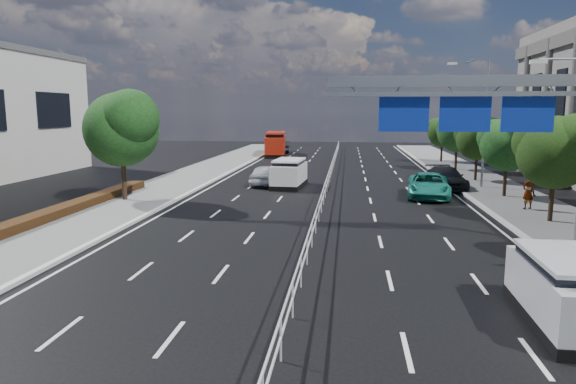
{
  "coord_description": "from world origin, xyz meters",
  "views": [
    {
      "loc": [
        1.38,
        -11.24,
        5.43
      ],
      "look_at": [
        -0.85,
        7.78,
        2.4
      ],
      "focal_mm": 32.0,
      "sensor_mm": 36.0,
      "label": 1
    }
  ],
  "objects_px": {
    "red_bus": "(276,143)",
    "parked_car_dark": "(446,178)",
    "overhead_gantry": "(485,107)",
    "pedestrian_b": "(530,183)",
    "near_car_silver": "(265,175)",
    "silver_minivan": "(566,291)",
    "pedestrian_a": "(528,192)",
    "white_minivan": "(289,173)",
    "parked_car_teal": "(429,185)",
    "near_car_dark": "(283,147)"
  },
  "relations": [
    {
      "from": "red_bus",
      "to": "parked_car_dark",
      "type": "relative_size",
      "value": 1.9
    },
    {
      "from": "overhead_gantry",
      "to": "pedestrian_b",
      "type": "height_order",
      "value": "overhead_gantry"
    },
    {
      "from": "near_car_silver",
      "to": "parked_car_dark",
      "type": "xyz_separation_m",
      "value": [
        12.98,
        -0.28,
        0.01
      ]
    },
    {
      "from": "silver_minivan",
      "to": "pedestrian_a",
      "type": "bearing_deg",
      "value": 76.48
    },
    {
      "from": "white_minivan",
      "to": "red_bus",
      "type": "bearing_deg",
      "value": 104.31
    },
    {
      "from": "pedestrian_a",
      "to": "silver_minivan",
      "type": "bearing_deg",
      "value": 49.19
    },
    {
      "from": "near_car_silver",
      "to": "pedestrian_b",
      "type": "xyz_separation_m",
      "value": [
        17.52,
        -3.7,
        0.19
      ]
    },
    {
      "from": "parked_car_teal",
      "to": "pedestrian_b",
      "type": "relative_size",
      "value": 3.47
    },
    {
      "from": "overhead_gantry",
      "to": "parked_car_dark",
      "type": "bearing_deg",
      "value": 84.32
    },
    {
      "from": "overhead_gantry",
      "to": "parked_car_dark",
      "type": "relative_size",
      "value": 1.98
    },
    {
      "from": "white_minivan",
      "to": "pedestrian_a",
      "type": "relative_size",
      "value": 2.45
    },
    {
      "from": "overhead_gantry",
      "to": "red_bus",
      "type": "bearing_deg",
      "value": 108.95
    },
    {
      "from": "white_minivan",
      "to": "near_car_dark",
      "type": "relative_size",
      "value": 1.04
    },
    {
      "from": "silver_minivan",
      "to": "parked_car_dark",
      "type": "bearing_deg",
      "value": 88.27
    },
    {
      "from": "white_minivan",
      "to": "near_car_dark",
      "type": "bearing_deg",
      "value": 102.28
    },
    {
      "from": "near_car_silver",
      "to": "pedestrian_a",
      "type": "xyz_separation_m",
      "value": [
        15.82,
        -8.46,
        0.36
      ]
    },
    {
      "from": "overhead_gantry",
      "to": "parked_car_teal",
      "type": "height_order",
      "value": "overhead_gantry"
    },
    {
      "from": "silver_minivan",
      "to": "pedestrian_a",
      "type": "height_order",
      "value": "pedestrian_a"
    },
    {
      "from": "red_bus",
      "to": "pedestrian_a",
      "type": "bearing_deg",
      "value": -67.09
    },
    {
      "from": "white_minivan",
      "to": "parked_car_teal",
      "type": "relative_size",
      "value": 0.86
    },
    {
      "from": "overhead_gantry",
      "to": "white_minivan",
      "type": "xyz_separation_m",
      "value": [
        -9.56,
        15.21,
        -4.62
      ]
    },
    {
      "from": "parked_car_teal",
      "to": "parked_car_dark",
      "type": "xyz_separation_m",
      "value": [
        1.8,
        4.0,
        -0.01
      ]
    },
    {
      "from": "overhead_gantry",
      "to": "near_car_dark",
      "type": "relative_size",
      "value": 2.24
    },
    {
      "from": "white_minivan",
      "to": "near_car_silver",
      "type": "distance_m",
      "value": 2.02
    },
    {
      "from": "red_bus",
      "to": "near_car_silver",
      "type": "distance_m",
      "value": 25.69
    },
    {
      "from": "overhead_gantry",
      "to": "parked_car_teal",
      "type": "bearing_deg",
      "value": 91.18
    },
    {
      "from": "near_car_dark",
      "to": "parked_car_dark",
      "type": "distance_m",
      "value": 33.99
    },
    {
      "from": "parked_car_dark",
      "to": "near_car_silver",
      "type": "bearing_deg",
      "value": 173.68
    },
    {
      "from": "white_minivan",
      "to": "near_car_dark",
      "type": "distance_m",
      "value": 31.04
    },
    {
      "from": "silver_minivan",
      "to": "parked_car_teal",
      "type": "bearing_deg",
      "value": 92.84
    },
    {
      "from": "red_bus",
      "to": "near_car_silver",
      "type": "relative_size",
      "value": 2.24
    },
    {
      "from": "overhead_gantry",
      "to": "pedestrian_a",
      "type": "xyz_separation_m",
      "value": [
        4.4,
        7.5,
        -4.5
      ]
    },
    {
      "from": "near_car_silver",
      "to": "silver_minivan",
      "type": "relative_size",
      "value": 0.99
    },
    {
      "from": "near_car_silver",
      "to": "overhead_gantry",
      "type": "bearing_deg",
      "value": 128.69
    },
    {
      "from": "parked_car_dark",
      "to": "pedestrian_b",
      "type": "xyz_separation_m",
      "value": [
        4.54,
        -3.42,
        0.18
      ]
    },
    {
      "from": "red_bus",
      "to": "parked_car_teal",
      "type": "xyz_separation_m",
      "value": [
        14.0,
        -29.8,
        -0.74
      ]
    },
    {
      "from": "overhead_gantry",
      "to": "pedestrian_a",
      "type": "distance_m",
      "value": 9.79
    },
    {
      "from": "red_bus",
      "to": "parked_car_teal",
      "type": "distance_m",
      "value": 32.93
    },
    {
      "from": "silver_minivan",
      "to": "parked_car_teal",
      "type": "relative_size",
      "value": 0.81
    },
    {
      "from": "pedestrian_a",
      "to": "pedestrian_b",
      "type": "height_order",
      "value": "pedestrian_a"
    },
    {
      "from": "near_car_silver",
      "to": "pedestrian_b",
      "type": "bearing_deg",
      "value": 171.18
    },
    {
      "from": "near_car_dark",
      "to": "pedestrian_a",
      "type": "xyz_separation_m",
      "value": [
        18.32,
        -38.44,
        0.36
      ]
    },
    {
      "from": "near_car_silver",
      "to": "white_minivan",
      "type": "bearing_deg",
      "value": 161.08
    },
    {
      "from": "parked_car_dark",
      "to": "silver_minivan",
      "type": "bearing_deg",
      "value": -98.3
    },
    {
      "from": "white_minivan",
      "to": "parked_car_teal",
      "type": "distance_m",
      "value": 9.96
    },
    {
      "from": "overhead_gantry",
      "to": "near_car_dark",
      "type": "height_order",
      "value": "overhead_gantry"
    },
    {
      "from": "pedestrian_a",
      "to": "pedestrian_b",
      "type": "xyz_separation_m",
      "value": [
        1.7,
        4.76,
        -0.17
      ]
    },
    {
      "from": "near_car_silver",
      "to": "silver_minivan",
      "type": "distance_m",
      "value": 26.69
    },
    {
      "from": "parked_car_dark",
      "to": "pedestrian_a",
      "type": "height_order",
      "value": "pedestrian_a"
    },
    {
      "from": "red_bus",
      "to": "near_car_dark",
      "type": "relative_size",
      "value": 2.15
    }
  ]
}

